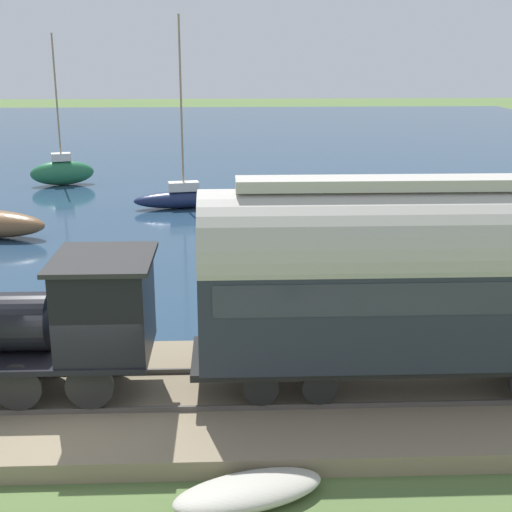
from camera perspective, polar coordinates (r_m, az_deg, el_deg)
name	(u,v)px	position (r m, az deg, el deg)	size (l,w,h in m)	color
ground_plane	(87,433)	(15.99, -13.35, -13.63)	(200.00, 200.00, 0.00)	#516B38
harbor_water	(189,148)	(58.40, -5.36, 8.62)	(80.00, 80.00, 0.01)	navy
rail_embankment	(95,401)	(16.78, -12.74, -11.25)	(5.76, 56.00, 0.53)	#84755B
steam_locomotive	(48,317)	(16.15, -16.33, -4.72)	(2.45, 6.02, 3.24)	black
passenger_coach	(419,274)	(15.92, 12.92, -1.44)	(2.47, 9.97, 4.73)	black
sailboat_navy	(184,197)	(36.30, -5.79, 4.73)	(2.00, 5.17, 9.35)	#192347
sailboat_green	(62,171)	(43.70, -15.25, 6.56)	(2.16, 3.83, 8.60)	#236B42
rowboat_far_out	(380,307)	(22.21, 9.91, -4.08)	(2.38, 2.58, 0.38)	silver
beached_dinghy	(249,491)	(13.46, -0.60, -18.32)	(1.88, 3.00, 0.44)	#B7B2A3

